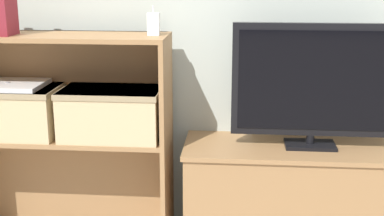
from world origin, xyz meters
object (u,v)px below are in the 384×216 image
(storage_basket_right, at_px, (112,111))
(laptop, at_px, (8,85))
(book_mustard, at_px, (0,8))
(book_maroon, at_px, (8,6))
(baby_monitor, at_px, (153,24))
(tv_stand, at_px, (307,195))
(tv, at_px, (314,83))
(storage_basket_left, at_px, (10,109))

(storage_basket_right, distance_m, laptop, 0.48)
(book_mustard, xyz_separation_m, storage_basket_right, (0.45, 0.03, -0.45))
(book_maroon, relative_size, storage_basket_right, 0.56)
(laptop, bearing_deg, book_mustard, -74.61)
(book_maroon, bearing_deg, baby_monitor, 4.27)
(book_maroon, bearing_deg, tv_stand, 3.51)
(tv, relative_size, storage_basket_right, 1.59)
(storage_basket_right, bearing_deg, storage_basket_left, 180.00)
(book_mustard, xyz_separation_m, book_maroon, (0.03, 0.00, 0.01))
(tv_stand, distance_m, laptop, 1.43)
(book_mustard, distance_m, book_maroon, 0.04)
(tv_stand, height_order, tv, tv)
(tv_stand, relative_size, tv, 1.59)
(tv_stand, bearing_deg, book_mustard, -176.58)
(tv, xyz_separation_m, storage_basket_right, (-0.88, -0.05, -0.13))
(book_maroon, xyz_separation_m, laptop, (-0.04, 0.03, -0.35))
(baby_monitor, relative_size, laptop, 0.40)
(baby_monitor, bearing_deg, book_mustard, -175.95)
(baby_monitor, xyz_separation_m, storage_basket_right, (-0.19, -0.01, -0.38))
(book_mustard, distance_m, laptop, 0.34)
(storage_basket_left, bearing_deg, laptop, 14.04)
(tv, height_order, baby_monitor, baby_monitor)
(storage_basket_left, height_order, storage_basket_right, same)
(tv, height_order, book_maroon, book_maroon)
(book_maroon, relative_size, laptop, 0.77)
(storage_basket_right, bearing_deg, tv, 3.08)
(tv_stand, bearing_deg, storage_basket_left, -177.91)
(tv_stand, distance_m, tv, 0.52)
(book_maroon, xyz_separation_m, baby_monitor, (0.61, 0.05, -0.07))
(storage_basket_right, bearing_deg, book_maroon, -175.82)
(storage_basket_left, distance_m, laptop, 0.11)
(book_mustard, relative_size, laptop, 0.72)
(tv_stand, distance_m, storage_basket_right, 0.96)
(laptop, bearing_deg, tv_stand, 2.09)
(tv, relative_size, book_maroon, 2.87)
(book_maroon, bearing_deg, storage_basket_right, 4.18)
(book_mustard, relative_size, book_maroon, 0.93)
(tv, height_order, book_mustard, book_mustard)
(tv, distance_m, book_maroon, 1.34)
(tv, relative_size, laptop, 2.22)
(book_mustard, xyz_separation_m, storage_basket_left, (-0.01, 0.03, -0.45))
(storage_basket_right, bearing_deg, tv_stand, 3.19)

